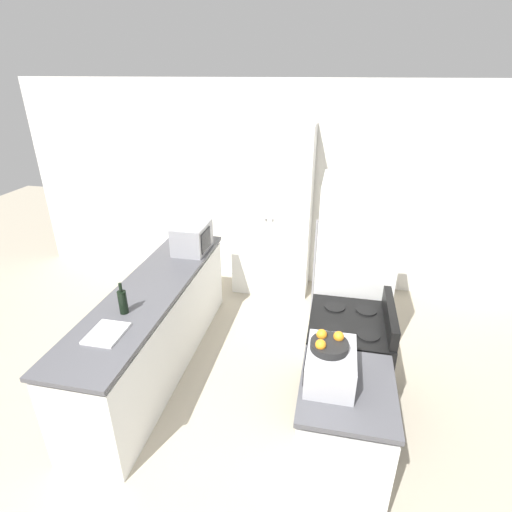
% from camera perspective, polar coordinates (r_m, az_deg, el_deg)
% --- Properties ---
extents(wall_back, '(7.00, 0.06, 2.60)m').
position_cam_1_polar(wall_back, '(5.21, 3.58, 9.69)').
color(wall_back, white).
rests_on(wall_back, ground_plane).
extents(counter_left, '(0.60, 2.57, 0.88)m').
position_cam_1_polar(counter_left, '(4.02, -14.15, -9.91)').
color(counter_left, silver).
rests_on(counter_left, ground_plane).
extents(counter_right, '(0.60, 0.72, 0.88)m').
position_cam_1_polar(counter_right, '(3.02, 12.10, -24.05)').
color(counter_right, silver).
rests_on(counter_right, ground_plane).
extents(pantry_cabinet, '(0.96, 0.52, 2.14)m').
position_cam_1_polar(pantry_cabinet, '(5.01, 2.37, 6.30)').
color(pantry_cabinet, silver).
rests_on(pantry_cabinet, ground_plane).
extents(stove, '(0.66, 0.72, 1.04)m').
position_cam_1_polar(stove, '(3.54, 12.66, -14.80)').
color(stove, black).
rests_on(stove, ground_plane).
extents(refrigerator, '(0.71, 0.70, 1.82)m').
position_cam_1_polar(refrigerator, '(3.91, 13.65, -2.59)').
color(refrigerator, white).
rests_on(refrigerator, ground_plane).
extents(microwave, '(0.34, 0.46, 0.30)m').
position_cam_1_polar(microwave, '(4.37, -9.12, 2.61)').
color(microwave, '#939399').
rests_on(microwave, counter_left).
extents(wine_bottle, '(0.07, 0.07, 0.27)m').
position_cam_1_polar(wine_bottle, '(3.41, -18.50, -6.18)').
color(wine_bottle, black).
rests_on(wine_bottle, counter_left).
extents(toaster_oven, '(0.31, 0.42, 0.22)m').
position_cam_1_polar(toaster_oven, '(2.64, 10.55, -15.11)').
color(toaster_oven, '#B2B2B7').
rests_on(toaster_oven, counter_right).
extents(fruit_bowl, '(0.24, 0.24, 0.10)m').
position_cam_1_polar(fruit_bowl, '(2.57, 10.36, -12.25)').
color(fruit_bowl, black).
rests_on(fruit_bowl, toaster_oven).
extents(cutting_board, '(0.25, 0.31, 0.02)m').
position_cam_1_polar(cutting_board, '(3.24, -20.58, -10.30)').
color(cutting_board, silver).
rests_on(cutting_board, counter_left).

